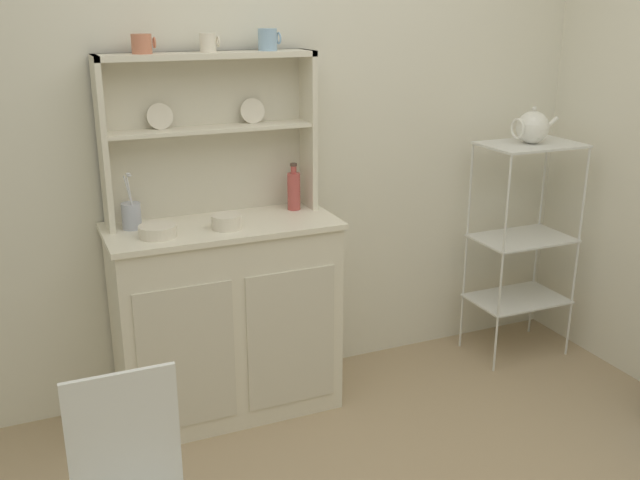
{
  "coord_description": "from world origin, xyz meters",
  "views": [
    {
      "loc": [
        -1.12,
        -1.49,
        1.79
      ],
      "look_at": [
        0.01,
        1.12,
        0.85
      ],
      "focal_mm": 40.29,
      "sensor_mm": 36.0,
      "label": 1
    }
  ],
  "objects_px": {
    "hutch_cabinet": "(226,317)",
    "cup_terracotta_0": "(142,44)",
    "utensil_jar": "(131,215)",
    "bowl_mixing_large": "(158,231)",
    "porcelain_teapot": "(532,127)",
    "hutch_shelf_unit": "(208,122)",
    "jam_bottle": "(294,190)",
    "bakers_rack": "(523,227)"
  },
  "relations": [
    {
      "from": "hutch_cabinet",
      "to": "utensil_jar",
      "type": "height_order",
      "value": "utensil_jar"
    },
    {
      "from": "hutch_shelf_unit",
      "to": "utensil_jar",
      "type": "relative_size",
      "value": 3.76
    },
    {
      "from": "porcelain_teapot",
      "to": "bowl_mixing_large",
      "type": "bearing_deg",
      "value": -179.14
    },
    {
      "from": "hutch_cabinet",
      "to": "jam_bottle",
      "type": "distance_m",
      "value": 0.65
    },
    {
      "from": "jam_bottle",
      "to": "bowl_mixing_large",
      "type": "bearing_deg",
      "value": -166.24
    },
    {
      "from": "hutch_cabinet",
      "to": "porcelain_teapot",
      "type": "xyz_separation_m",
      "value": [
        1.57,
        -0.05,
        0.75
      ]
    },
    {
      "from": "bakers_rack",
      "to": "utensil_jar",
      "type": "distance_m",
      "value": 1.96
    },
    {
      "from": "bakers_rack",
      "to": "porcelain_teapot",
      "type": "relative_size",
      "value": 4.53
    },
    {
      "from": "bakers_rack",
      "to": "cup_terracotta_0",
      "type": "height_order",
      "value": "cup_terracotta_0"
    },
    {
      "from": "bowl_mixing_large",
      "to": "utensil_jar",
      "type": "bearing_deg",
      "value": 117.02
    },
    {
      "from": "hutch_cabinet",
      "to": "bakers_rack",
      "type": "distance_m",
      "value": 1.59
    },
    {
      "from": "hutch_cabinet",
      "to": "hutch_shelf_unit",
      "type": "height_order",
      "value": "hutch_shelf_unit"
    },
    {
      "from": "bakers_rack",
      "to": "cup_terracotta_0",
      "type": "xyz_separation_m",
      "value": [
        -1.83,
        0.17,
        0.94
      ]
    },
    {
      "from": "utensil_jar",
      "to": "bakers_rack",
      "type": "bearing_deg",
      "value": -3.62
    },
    {
      "from": "hutch_shelf_unit",
      "to": "bowl_mixing_large",
      "type": "bearing_deg",
      "value": -140.55
    },
    {
      "from": "jam_bottle",
      "to": "porcelain_teapot",
      "type": "relative_size",
      "value": 0.86
    },
    {
      "from": "hutch_cabinet",
      "to": "bowl_mixing_large",
      "type": "xyz_separation_m",
      "value": [
        -0.29,
        -0.07,
        0.46
      ]
    },
    {
      "from": "utensil_jar",
      "to": "porcelain_teapot",
      "type": "distance_m",
      "value": 1.96
    },
    {
      "from": "jam_bottle",
      "to": "hutch_shelf_unit",
      "type": "bearing_deg",
      "value": 168.07
    },
    {
      "from": "hutch_cabinet",
      "to": "cup_terracotta_0",
      "type": "relative_size",
      "value": 10.45
    },
    {
      "from": "bowl_mixing_large",
      "to": "porcelain_teapot",
      "type": "distance_m",
      "value": 1.88
    },
    {
      "from": "bakers_rack",
      "to": "utensil_jar",
      "type": "xyz_separation_m",
      "value": [
        -1.94,
        0.12,
        0.25
      ]
    },
    {
      "from": "bowl_mixing_large",
      "to": "jam_bottle",
      "type": "bearing_deg",
      "value": 13.76
    },
    {
      "from": "cup_terracotta_0",
      "to": "jam_bottle",
      "type": "height_order",
      "value": "cup_terracotta_0"
    },
    {
      "from": "bowl_mixing_large",
      "to": "cup_terracotta_0",
      "type": "bearing_deg",
      "value": 82.05
    },
    {
      "from": "hutch_cabinet",
      "to": "utensil_jar",
      "type": "relative_size",
      "value": 4.04
    },
    {
      "from": "bowl_mixing_large",
      "to": "porcelain_teapot",
      "type": "height_order",
      "value": "porcelain_teapot"
    },
    {
      "from": "hutch_cabinet",
      "to": "porcelain_teapot",
      "type": "relative_size",
      "value": 3.95
    },
    {
      "from": "hutch_cabinet",
      "to": "cup_terracotta_0",
      "type": "xyz_separation_m",
      "value": [
        -0.26,
        0.12,
        1.18
      ]
    },
    {
      "from": "hutch_cabinet",
      "to": "cup_terracotta_0",
      "type": "bearing_deg",
      "value": 154.83
    },
    {
      "from": "bakers_rack",
      "to": "porcelain_teapot",
      "type": "height_order",
      "value": "porcelain_teapot"
    },
    {
      "from": "hutch_shelf_unit",
      "to": "jam_bottle",
      "type": "height_order",
      "value": "hutch_shelf_unit"
    },
    {
      "from": "hutch_cabinet",
      "to": "hutch_shelf_unit",
      "type": "xyz_separation_m",
      "value": [
        0.0,
        0.16,
        0.84
      ]
    },
    {
      "from": "bakers_rack",
      "to": "hutch_cabinet",
      "type": "bearing_deg",
      "value": 178.35
    },
    {
      "from": "utensil_jar",
      "to": "jam_bottle",
      "type": "bearing_deg",
      "value": 0.72
    },
    {
      "from": "cup_terracotta_0",
      "to": "jam_bottle",
      "type": "bearing_deg",
      "value": -3.3
    },
    {
      "from": "hutch_shelf_unit",
      "to": "cup_terracotta_0",
      "type": "relative_size",
      "value": 9.73
    },
    {
      "from": "hutch_cabinet",
      "to": "jam_bottle",
      "type": "height_order",
      "value": "jam_bottle"
    },
    {
      "from": "cup_terracotta_0",
      "to": "porcelain_teapot",
      "type": "distance_m",
      "value": 1.89
    },
    {
      "from": "porcelain_teapot",
      "to": "bakers_rack",
      "type": "bearing_deg",
      "value": 0.0
    },
    {
      "from": "hutch_cabinet",
      "to": "utensil_jar",
      "type": "distance_m",
      "value": 0.62
    },
    {
      "from": "porcelain_teapot",
      "to": "hutch_cabinet",
      "type": "bearing_deg",
      "value": 178.35
    }
  ]
}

